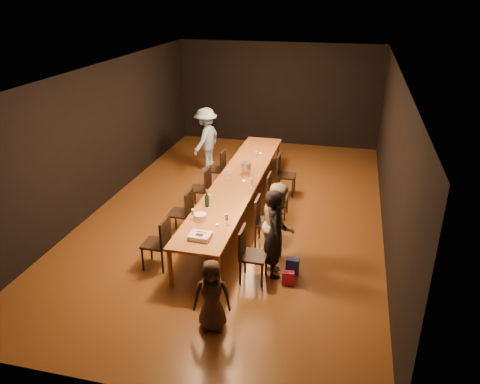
% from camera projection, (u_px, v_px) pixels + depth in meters
% --- Properties ---
extents(ground, '(10.00, 10.00, 0.00)m').
position_uv_depth(ground, '(238.00, 212.00, 10.07)').
color(ground, '#3F250F').
rests_on(ground, ground).
extents(room_shell, '(6.04, 10.04, 3.02)m').
position_uv_depth(room_shell, '(238.00, 118.00, 9.23)').
color(room_shell, black).
rests_on(room_shell, ground).
extents(table, '(0.90, 6.00, 0.75)m').
position_uv_depth(table, '(238.00, 182.00, 9.79)').
color(table, '#98522C').
rests_on(table, ground).
extents(chair_right_0, '(0.42, 0.42, 0.93)m').
position_uv_depth(chair_right_0, '(253.00, 255.00, 7.57)').
color(chair_right_0, black).
rests_on(chair_right_0, ground).
extents(chair_right_1, '(0.42, 0.42, 0.93)m').
position_uv_depth(chair_right_1, '(267.00, 222.00, 8.64)').
color(chair_right_1, black).
rests_on(chair_right_1, ground).
extents(chair_right_2, '(0.42, 0.42, 0.93)m').
position_uv_depth(chair_right_2, '(278.00, 196.00, 9.70)').
color(chair_right_2, black).
rests_on(chair_right_2, ground).
extents(chair_right_3, '(0.42, 0.42, 0.93)m').
position_uv_depth(chair_right_3, '(286.00, 175.00, 10.77)').
color(chair_right_3, black).
rests_on(chair_right_3, ground).
extents(chair_left_0, '(0.42, 0.42, 0.93)m').
position_uv_depth(chair_left_0, '(156.00, 243.00, 7.94)').
color(chair_left_0, black).
rests_on(chair_left_0, ground).
extents(chair_left_1, '(0.42, 0.42, 0.93)m').
position_uv_depth(chair_left_1, '(180.00, 212.00, 9.00)').
color(chair_left_1, black).
rests_on(chair_left_1, ground).
extents(chair_left_2, '(0.42, 0.42, 0.93)m').
position_uv_depth(chair_left_2, '(200.00, 188.00, 10.07)').
color(chair_left_2, black).
rests_on(chair_left_2, ground).
extents(chair_left_3, '(0.42, 0.42, 0.93)m').
position_uv_depth(chair_left_3, '(215.00, 169.00, 11.13)').
color(chair_left_3, black).
rests_on(chair_left_3, ground).
extents(woman_birthday, '(0.51, 0.64, 1.53)m').
position_uv_depth(woman_birthday, '(275.00, 233.00, 7.62)').
color(woman_birthday, black).
rests_on(woman_birthday, ground).
extents(woman_tan, '(0.61, 0.76, 1.50)m').
position_uv_depth(woman_tan, '(279.00, 224.00, 7.95)').
color(woman_tan, tan).
rests_on(woman_tan, ground).
extents(man_blue, '(0.82, 1.16, 1.64)m').
position_uv_depth(man_blue, '(206.00, 139.00, 12.12)').
color(man_blue, '#84A9CC').
rests_on(man_blue, ground).
extents(child, '(0.59, 0.45, 1.09)m').
position_uv_depth(child, '(212.00, 296.00, 6.46)').
color(child, '#3E2E22').
rests_on(child, ground).
extents(gift_bag_red, '(0.21, 0.13, 0.24)m').
position_uv_depth(gift_bag_red, '(288.00, 278.00, 7.58)').
color(gift_bag_red, '#BE1C48').
rests_on(gift_bag_red, ground).
extents(gift_bag_blue, '(0.22, 0.15, 0.27)m').
position_uv_depth(gift_bag_blue, '(292.00, 266.00, 7.89)').
color(gift_bag_blue, '#2636A7').
rests_on(gift_bag_blue, ground).
extents(birthday_cake, '(0.36, 0.29, 0.08)m').
position_uv_depth(birthday_cake, '(200.00, 236.00, 7.49)').
color(birthday_cake, white).
rests_on(birthday_cake, table).
extents(plate_stack, '(0.24, 0.24, 0.12)m').
position_uv_depth(plate_stack, '(200.00, 217.00, 8.06)').
color(plate_stack, white).
rests_on(plate_stack, table).
extents(champagne_bottle, '(0.10, 0.10, 0.34)m').
position_uv_depth(champagne_bottle, '(207.00, 198.00, 8.52)').
color(champagne_bottle, black).
rests_on(champagne_bottle, table).
extents(ice_bucket, '(0.26, 0.26, 0.23)m').
position_uv_depth(ice_bucket, '(246.00, 168.00, 10.08)').
color(ice_bucket, '#BCBCC1').
rests_on(ice_bucket, table).
extents(wineglass_0, '(0.06, 0.06, 0.21)m').
position_uv_depth(wineglass_0, '(193.00, 214.00, 8.06)').
color(wineglass_0, beige).
rests_on(wineglass_0, table).
extents(wineglass_1, '(0.06, 0.06, 0.21)m').
position_uv_depth(wineglass_1, '(226.00, 220.00, 7.88)').
color(wineglass_1, beige).
rests_on(wineglass_1, table).
extents(wineglass_2, '(0.06, 0.06, 0.21)m').
position_uv_depth(wineglass_2, '(210.00, 200.00, 8.60)').
color(wineglass_2, silver).
rests_on(wineglass_2, table).
extents(wineglass_3, '(0.06, 0.06, 0.21)m').
position_uv_depth(wineglass_3, '(251.00, 183.00, 9.33)').
color(wineglass_3, beige).
rests_on(wineglass_3, table).
extents(wineglass_4, '(0.06, 0.06, 0.21)m').
position_uv_depth(wineglass_4, '(228.00, 174.00, 9.79)').
color(wineglass_4, silver).
rests_on(wineglass_4, table).
extents(wineglass_5, '(0.06, 0.06, 0.21)m').
position_uv_depth(wineglass_5, '(256.00, 156.00, 10.84)').
color(wineglass_5, silver).
rests_on(wineglass_5, table).
extents(tealight_near, '(0.05, 0.05, 0.03)m').
position_uv_depth(tealight_near, '(217.00, 225.00, 7.88)').
color(tealight_near, '#B2B7B2').
rests_on(tealight_near, table).
extents(tealight_mid, '(0.05, 0.05, 0.03)m').
position_uv_depth(tealight_mid, '(244.00, 181.00, 9.64)').
color(tealight_mid, '#B2B7B2').
rests_on(tealight_mid, table).
extents(tealight_far, '(0.05, 0.05, 0.03)m').
position_uv_depth(tealight_far, '(261.00, 154.00, 11.21)').
color(tealight_far, '#B2B7B2').
rests_on(tealight_far, table).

